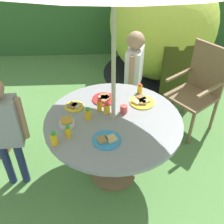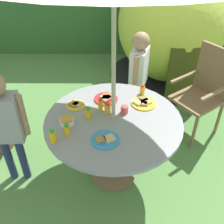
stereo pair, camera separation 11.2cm
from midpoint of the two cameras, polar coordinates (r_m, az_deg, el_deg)
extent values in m
cube|color=#548442|center=(2.98, 1.33, -13.07)|extent=(10.00, 10.00, 0.02)
cube|color=#33602D|center=(5.42, 1.03, 22.57)|extent=(9.00, 0.70, 1.79)
cylinder|color=brown|center=(2.96, 1.33, -12.76)|extent=(0.49, 0.49, 0.03)
cylinder|color=brown|center=(2.71, 1.44, -8.09)|extent=(0.16, 0.16, 0.72)
cylinder|color=gray|center=(2.45, 1.57, -1.92)|extent=(1.27, 1.27, 0.03)
cylinder|color=#B7AD8C|center=(2.19, 1.77, 7.37)|extent=(0.04, 0.04, 2.39)
cylinder|color=brown|center=(3.45, 12.65, -0.33)|extent=(0.04, 0.04, 0.46)
cylinder|color=brown|center=(3.25, 18.16, -4.18)|extent=(0.04, 0.04, 0.46)
cylinder|color=brown|center=(3.75, 17.50, 2.18)|extent=(0.04, 0.04, 0.46)
cylinder|color=brown|center=(3.57, 22.79, -1.19)|extent=(0.04, 0.04, 0.46)
cube|color=brown|center=(3.36, 18.59, 2.53)|extent=(0.69, 0.68, 0.04)
cube|color=brown|center=(3.37, 22.09, 8.15)|extent=(0.31, 0.41, 0.59)
cube|color=brown|center=(3.35, 16.45, 7.36)|extent=(0.42, 0.32, 0.03)
cube|color=brown|center=(3.15, 22.40, 3.86)|extent=(0.42, 0.32, 0.03)
ellipsoid|color=#B2C63F|center=(4.41, 13.29, 17.97)|extent=(1.78, 1.96, 1.77)
cylinder|color=black|center=(4.77, 11.79, 7.99)|extent=(2.02, 2.02, 0.01)
cube|color=#3E4516|center=(3.80, 15.97, 7.59)|extent=(0.46, 0.07, 0.80)
cylinder|color=navy|center=(3.57, 6.45, 2.81)|extent=(0.07, 0.07, 0.55)
cylinder|color=navy|center=(3.47, 5.96, 1.62)|extent=(0.07, 0.07, 0.55)
cube|color=white|center=(3.26, 6.80, 9.47)|extent=(0.26, 0.35, 0.46)
cylinder|color=tan|center=(3.40, 7.50, 11.13)|extent=(0.06, 0.06, 0.41)
cylinder|color=tan|center=(3.09, 6.11, 8.39)|extent=(0.06, 0.06, 0.41)
sphere|color=tan|center=(3.12, 7.26, 14.88)|extent=(0.21, 0.21, 0.21)
cylinder|color=navy|center=(2.90, -20.29, -9.35)|extent=(0.08, 0.08, 0.57)
cylinder|color=navy|center=(2.86, -17.62, -9.40)|extent=(0.08, 0.08, 0.57)
cube|color=#99999E|center=(2.55, -21.29, -1.25)|extent=(0.34, 0.20, 0.48)
cylinder|color=tan|center=(2.48, -17.40, -0.72)|extent=(0.06, 0.06, 0.43)
cylinder|color=white|center=(2.41, -8.41, -2.06)|extent=(0.14, 0.14, 0.04)
ellipsoid|color=gold|center=(2.38, -8.48, -1.42)|extent=(0.12, 0.12, 0.03)
cylinder|color=red|center=(2.69, -0.15, 2.82)|extent=(0.24, 0.24, 0.01)
cube|color=tan|center=(2.69, 0.30, 3.12)|extent=(0.09, 0.09, 0.02)
cube|color=#9E7547|center=(2.71, 0.05, 3.48)|extent=(0.10, 0.10, 0.02)
cube|color=tan|center=(2.69, -0.60, 3.11)|extent=(0.08, 0.08, 0.02)
cube|color=#9E7547|center=(2.67, -0.16, 2.82)|extent=(0.12, 0.12, 0.02)
cylinder|color=yellow|center=(2.66, 8.00, 1.85)|extent=(0.25, 0.25, 0.01)
cube|color=tan|center=(2.66, 8.53, 2.20)|extent=(0.12, 0.12, 0.02)
cube|color=#9E7547|center=(2.69, 7.81, 2.72)|extent=(0.12, 0.12, 0.02)
cube|color=tan|center=(2.64, 6.91, 2.10)|extent=(0.12, 0.12, 0.02)
cube|color=#9E7547|center=(2.63, 8.09, 1.77)|extent=(0.07, 0.07, 0.02)
cylinder|color=#338CD8|center=(2.23, -0.13, -5.98)|extent=(0.24, 0.24, 0.01)
cube|color=tan|center=(2.22, 0.89, -5.74)|extent=(0.11, 0.11, 0.02)
cube|color=#9E7547|center=(2.21, -1.10, -5.84)|extent=(0.10, 0.10, 0.02)
cylinder|color=yellow|center=(2.62, -6.63, 1.43)|extent=(0.19, 0.19, 0.01)
cube|color=tan|center=(2.61, -6.13, 1.70)|extent=(0.12, 0.12, 0.02)
cube|color=#9E7547|center=(2.61, -7.04, 1.68)|extent=(0.11, 0.11, 0.02)
cylinder|color=yellow|center=(2.23, -11.28, -5.27)|extent=(0.06, 0.06, 0.11)
cylinder|color=green|center=(2.18, -11.48, -4.05)|extent=(0.04, 0.04, 0.02)
cylinder|color=yellow|center=(2.50, 0.28, 0.72)|extent=(0.06, 0.06, 0.09)
cylinder|color=red|center=(2.47, 0.29, 1.71)|extent=(0.04, 0.04, 0.02)
cylinder|color=yellow|center=(2.53, -1.25, 1.50)|extent=(0.05, 0.05, 0.11)
cylinder|color=red|center=(2.49, -1.27, 2.65)|extent=(0.03, 0.03, 0.02)
cylinder|color=yellow|center=(2.27, -8.30, -4.00)|extent=(0.05, 0.05, 0.10)
cylinder|color=green|center=(2.23, -8.43, -2.89)|extent=(0.04, 0.04, 0.02)
cylinder|color=yellow|center=(2.78, 7.66, 4.67)|extent=(0.05, 0.05, 0.09)
cylinder|color=red|center=(2.76, 7.75, 5.60)|extent=(0.04, 0.04, 0.02)
cylinder|color=yellow|center=(2.44, -3.88, -0.30)|extent=(0.06, 0.06, 0.10)
cylinder|color=green|center=(2.40, -3.93, 0.78)|extent=(0.04, 0.04, 0.02)
cylinder|color=#E04C47|center=(2.51, 3.93, 0.53)|extent=(0.07, 0.07, 0.07)
camera|label=1|loc=(0.06, -88.67, 1.02)|focal=42.54mm
camera|label=2|loc=(0.06, 91.33, -1.02)|focal=42.54mm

